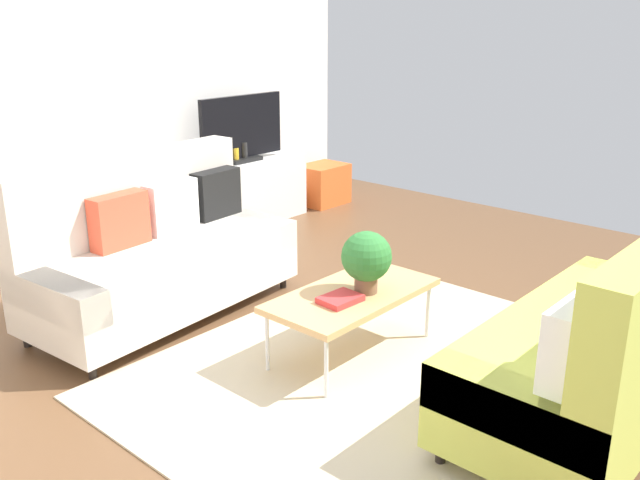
{
  "coord_description": "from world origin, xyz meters",
  "views": [
    {
      "loc": [
        -2.86,
        -2.55,
        2.03
      ],
      "look_at": [
        0.24,
        0.21,
        0.65
      ],
      "focal_mm": 38.48,
      "sensor_mm": 36.0,
      "label": 1
    }
  ],
  "objects_px": {
    "tv_console": "(243,192)",
    "bottle_0": "(227,154)",
    "storage_trunk": "(323,184)",
    "potted_plant": "(366,258)",
    "couch_beige": "(158,251)",
    "couch_green": "(606,344)",
    "tv": "(242,130)",
    "coffee_table": "(352,296)",
    "vase_0": "(191,161)",
    "bottle_2": "(244,152)",
    "vase_1": "(206,160)",
    "table_book_0": "(340,299)",
    "bottle_1": "(236,156)"
  },
  "relations": [
    {
      "from": "couch_green",
      "to": "storage_trunk",
      "type": "relative_size",
      "value": 3.65
    },
    {
      "from": "couch_beige",
      "to": "tv",
      "type": "relative_size",
      "value": 1.97
    },
    {
      "from": "vase_0",
      "to": "bottle_2",
      "type": "distance_m",
      "value": 0.59
    },
    {
      "from": "bottle_2",
      "to": "storage_trunk",
      "type": "bearing_deg",
      "value": -3.13
    },
    {
      "from": "couch_green",
      "to": "vase_0",
      "type": "relative_size",
      "value": 11.0
    },
    {
      "from": "couch_beige",
      "to": "tv_console",
      "type": "xyz_separation_m",
      "value": [
        1.85,
        1.17,
        -0.13
      ]
    },
    {
      "from": "couch_green",
      "to": "couch_beige",
      "type": "bearing_deg",
      "value": 103.45
    },
    {
      "from": "coffee_table",
      "to": "tv_console",
      "type": "xyz_separation_m",
      "value": [
        1.46,
        2.6,
        -0.07
      ]
    },
    {
      "from": "potted_plant",
      "to": "table_book_0",
      "type": "bearing_deg",
      "value": 175.71
    },
    {
      "from": "tv",
      "to": "vase_0",
      "type": "height_order",
      "value": "tv"
    },
    {
      "from": "storage_trunk",
      "to": "vase_0",
      "type": "height_order",
      "value": "vase_0"
    },
    {
      "from": "vase_0",
      "to": "bottle_1",
      "type": "bearing_deg",
      "value": -10.79
    },
    {
      "from": "couch_green",
      "to": "bottle_2",
      "type": "relative_size",
      "value": 9.89
    },
    {
      "from": "bottle_2",
      "to": "couch_green",
      "type": "bearing_deg",
      "value": -106.44
    },
    {
      "from": "tv_console",
      "to": "potted_plant",
      "type": "height_order",
      "value": "potted_plant"
    },
    {
      "from": "coffee_table",
      "to": "vase_0",
      "type": "xyz_separation_m",
      "value": [
        0.88,
        2.65,
        0.33
      ]
    },
    {
      "from": "couch_beige",
      "to": "potted_plant",
      "type": "relative_size",
      "value": 5.15
    },
    {
      "from": "bottle_0",
      "to": "storage_trunk",
      "type": "bearing_deg",
      "value": -2.6
    },
    {
      "from": "bottle_2",
      "to": "coffee_table",
      "type": "bearing_deg",
      "value": -119.73
    },
    {
      "from": "couch_beige",
      "to": "couch_green",
      "type": "relative_size",
      "value": 1.03
    },
    {
      "from": "storage_trunk",
      "to": "bottle_2",
      "type": "xyz_separation_m",
      "value": [
        -1.1,
        0.06,
        0.52
      ]
    },
    {
      "from": "potted_plant",
      "to": "vase_1",
      "type": "bearing_deg",
      "value": 69.69
    },
    {
      "from": "bottle_0",
      "to": "bottle_2",
      "type": "bearing_deg",
      "value": 0.0
    },
    {
      "from": "couch_green",
      "to": "potted_plant",
      "type": "relative_size",
      "value": 4.98
    },
    {
      "from": "storage_trunk",
      "to": "potted_plant",
      "type": "distance_m",
      "value": 3.6
    },
    {
      "from": "tv_console",
      "to": "tv",
      "type": "height_order",
      "value": "tv"
    },
    {
      "from": "tv_console",
      "to": "vase_0",
      "type": "relative_size",
      "value": 8.11
    },
    {
      "from": "table_book_0",
      "to": "tv_console",
      "type": "bearing_deg",
      "value": 58.46
    },
    {
      "from": "vase_1",
      "to": "bottle_1",
      "type": "relative_size",
      "value": 0.84
    },
    {
      "from": "tv",
      "to": "table_book_0",
      "type": "distance_m",
      "value": 3.12
    },
    {
      "from": "vase_1",
      "to": "bottle_0",
      "type": "distance_m",
      "value": 0.2
    },
    {
      "from": "bottle_0",
      "to": "tv",
      "type": "bearing_deg",
      "value": 5.17
    },
    {
      "from": "tv",
      "to": "vase_0",
      "type": "xyz_separation_m",
      "value": [
        -0.58,
        0.07,
        -0.23
      ]
    },
    {
      "from": "potted_plant",
      "to": "bottle_1",
      "type": "xyz_separation_m",
      "value": [
        1.29,
        2.62,
        0.08
      ]
    },
    {
      "from": "table_book_0",
      "to": "tv",
      "type": "bearing_deg",
      "value": 58.27
    },
    {
      "from": "couch_green",
      "to": "tv_console",
      "type": "distance_m",
      "value": 4.18
    },
    {
      "from": "couch_green",
      "to": "tv_console",
      "type": "height_order",
      "value": "couch_green"
    },
    {
      "from": "bottle_2",
      "to": "table_book_0",
      "type": "bearing_deg",
      "value": -121.98
    },
    {
      "from": "couch_beige",
      "to": "tv",
      "type": "bearing_deg",
      "value": -153.13
    },
    {
      "from": "storage_trunk",
      "to": "coffee_table",
      "type": "bearing_deg",
      "value": -135.68
    },
    {
      "from": "storage_trunk",
      "to": "bottle_2",
      "type": "height_order",
      "value": "bottle_2"
    },
    {
      "from": "couch_green",
      "to": "bottle_0",
      "type": "bearing_deg",
      "value": 76.58
    },
    {
      "from": "tv_console",
      "to": "bottle_0",
      "type": "distance_m",
      "value": 0.48
    },
    {
      "from": "bottle_1",
      "to": "table_book_0",
      "type": "bearing_deg",
      "value": -120.18
    },
    {
      "from": "couch_beige",
      "to": "tv_console",
      "type": "height_order",
      "value": "couch_beige"
    },
    {
      "from": "tv_console",
      "to": "tv",
      "type": "xyz_separation_m",
      "value": [
        0.0,
        -0.02,
        0.63
      ]
    },
    {
      "from": "couch_beige",
      "to": "vase_1",
      "type": "distance_m",
      "value": 1.91
    },
    {
      "from": "couch_green",
      "to": "tv",
      "type": "relative_size",
      "value": 1.9
    },
    {
      "from": "bottle_0",
      "to": "couch_green",
      "type": "bearing_deg",
      "value": -103.41
    },
    {
      "from": "bottle_0",
      "to": "bottle_2",
      "type": "height_order",
      "value": "bottle_0"
    }
  ]
}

